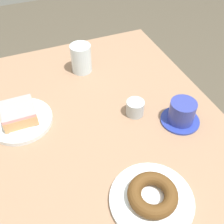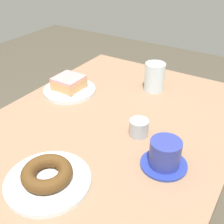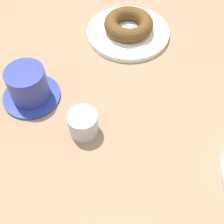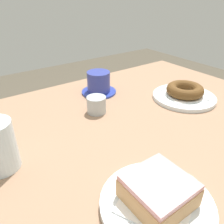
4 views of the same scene
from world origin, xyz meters
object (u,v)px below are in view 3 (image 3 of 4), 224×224
at_px(sugar_jar, 83,124).
at_px(plate_chocolate_ring, 128,32).
at_px(coffee_cup, 28,86).
at_px(donut_chocolate_ring, 129,24).

bearing_deg(sugar_jar, plate_chocolate_ring, -17.83).
distance_m(plate_chocolate_ring, sugar_jar, 0.32).
relative_size(plate_chocolate_ring, sugar_jar, 3.60).
height_order(plate_chocolate_ring, coffee_cup, coffee_cup).
height_order(plate_chocolate_ring, donut_chocolate_ring, donut_chocolate_ring).
distance_m(coffee_cup, sugar_jar, 0.15).
bearing_deg(plate_chocolate_ring, coffee_cup, 134.33).
height_order(donut_chocolate_ring, coffee_cup, coffee_cup).
xyz_separation_m(coffee_cup, sugar_jar, (-0.09, -0.12, -0.01)).
distance_m(donut_chocolate_ring, coffee_cup, 0.31).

